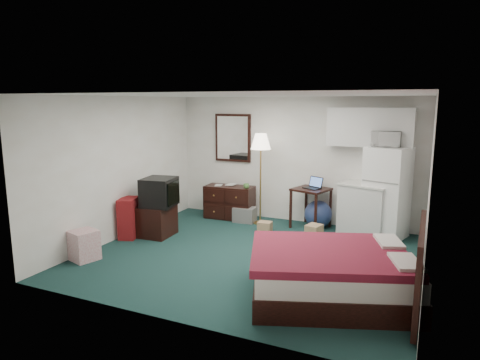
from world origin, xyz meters
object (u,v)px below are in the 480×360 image
at_px(floor_lamp, 260,179).
at_px(desk, 311,208).
at_px(kitchen_counter, 366,210).
at_px(bed, 332,275).
at_px(fridge, 387,193).
at_px(tv_stand, 156,221).
at_px(dresser, 230,202).
at_px(suitcase, 129,218).

relative_size(floor_lamp, desk, 2.33).
height_order(kitchen_counter, bed, kitchen_counter).
bearing_deg(fridge, desk, -164.13).
height_order(desk, fridge, fridge).
height_order(bed, tv_stand, bed).
height_order(dresser, tv_stand, dresser).
relative_size(desk, kitchen_counter, 0.84).
distance_m(dresser, kitchen_counter, 2.75).
relative_size(floor_lamp, tv_stand, 2.97).
xyz_separation_m(floor_lamp, suitcase, (-1.82, -1.79, -0.54)).
distance_m(desk, suitcase, 3.40).
bearing_deg(kitchen_counter, fridge, 11.39).
xyz_separation_m(kitchen_counter, fridge, (0.35, -0.03, 0.36)).
xyz_separation_m(kitchen_counter, tv_stand, (-3.45, -1.65, -0.18)).
relative_size(dresser, tv_stand, 1.66).
relative_size(desk, tv_stand, 1.28).
relative_size(dresser, bed, 0.53).
bearing_deg(suitcase, kitchen_counter, 8.16).
bearing_deg(desk, suitcase, -128.97).
relative_size(floor_lamp, suitcase, 2.50).
relative_size(dresser, floor_lamp, 0.56).
bearing_deg(bed, kitchen_counter, 70.31).
bearing_deg(bed, suitcase, 146.56).
bearing_deg(bed, tv_stand, 140.66).
xyz_separation_m(dresser, floor_lamp, (0.73, -0.11, 0.56)).
bearing_deg(tv_stand, suitcase, -145.89).
bearing_deg(kitchen_counter, bed, -73.55).
distance_m(dresser, bed, 3.94).
distance_m(floor_lamp, suitcase, 2.60).
height_order(floor_lamp, suitcase, floor_lamp).
bearing_deg(tv_stand, floor_lamp, 42.45).
height_order(fridge, suitcase, fridge).
height_order(kitchen_counter, fridge, fridge).
xyz_separation_m(floor_lamp, kitchen_counter, (2.01, 0.16, -0.44)).
xyz_separation_m(dresser, desk, (1.72, 0.03, 0.04)).
bearing_deg(suitcase, desk, 15.83).
bearing_deg(suitcase, fridge, 5.87).
height_order(desk, kitchen_counter, kitchen_counter).
bearing_deg(dresser, bed, -48.53).
xyz_separation_m(floor_lamp, tv_stand, (-1.44, -1.49, -0.62)).
bearing_deg(dresser, floor_lamp, -11.61).
xyz_separation_m(dresser, fridge, (3.09, 0.01, 0.47)).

